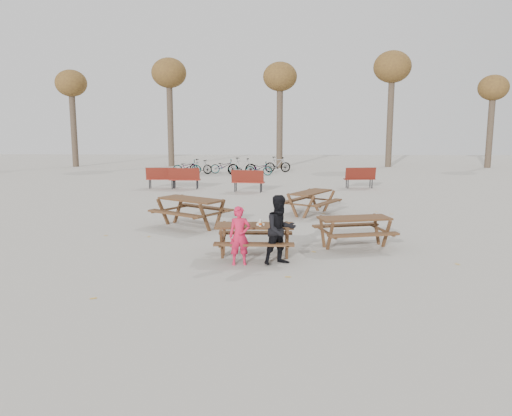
{
  "coord_description": "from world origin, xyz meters",
  "views": [
    {
      "loc": [
        0.36,
        -11.38,
        3.08
      ],
      "look_at": [
        0.0,
        1.0,
        1.0
      ],
      "focal_mm": 35.0,
      "sensor_mm": 36.0,
      "label": 1
    }
  ],
  "objects_px": {
    "main_picnic_table": "(255,233)",
    "child": "(240,236)",
    "food_tray": "(260,224)",
    "picnic_table_far": "(311,203)",
    "adult": "(280,230)",
    "picnic_table_east": "(354,232)",
    "picnic_table_north": "(191,213)",
    "soda_bottle": "(260,223)"
  },
  "relations": [
    {
      "from": "child",
      "to": "picnic_table_north",
      "type": "height_order",
      "value": "child"
    },
    {
      "from": "main_picnic_table",
      "to": "picnic_table_far",
      "type": "xyz_separation_m",
      "value": [
        1.78,
        5.7,
        -0.19
      ]
    },
    {
      "from": "picnic_table_north",
      "to": "soda_bottle",
      "type": "bearing_deg",
      "value": -25.37
    },
    {
      "from": "main_picnic_table",
      "to": "child",
      "type": "bearing_deg",
      "value": -115.59
    },
    {
      "from": "main_picnic_table",
      "to": "soda_bottle",
      "type": "xyz_separation_m",
      "value": [
        0.13,
        -0.2,
        0.26
      ]
    },
    {
      "from": "food_tray",
      "to": "picnic_table_far",
      "type": "xyz_separation_m",
      "value": [
        1.64,
        5.76,
        -0.39
      ]
    },
    {
      "from": "adult",
      "to": "picnic_table_north",
      "type": "bearing_deg",
      "value": 94.7
    },
    {
      "from": "main_picnic_table",
      "to": "picnic_table_north",
      "type": "xyz_separation_m",
      "value": [
        -2.04,
        3.45,
        -0.15
      ]
    },
    {
      "from": "picnic_table_north",
      "to": "main_picnic_table",
      "type": "bearing_deg",
      "value": -25.53
    },
    {
      "from": "food_tray",
      "to": "soda_bottle",
      "type": "height_order",
      "value": "soda_bottle"
    },
    {
      "from": "child",
      "to": "soda_bottle",
      "type": "bearing_deg",
      "value": 37.56
    },
    {
      "from": "adult",
      "to": "picnic_table_north",
      "type": "distance_m",
      "value": 4.83
    },
    {
      "from": "main_picnic_table",
      "to": "picnic_table_far",
      "type": "bearing_deg",
      "value": 72.7
    },
    {
      "from": "food_tray",
      "to": "adult",
      "type": "height_order",
      "value": "adult"
    },
    {
      "from": "food_tray",
      "to": "soda_bottle",
      "type": "distance_m",
      "value": 0.15
    },
    {
      "from": "food_tray",
      "to": "adult",
      "type": "xyz_separation_m",
      "value": [
        0.45,
        -0.54,
        -0.01
      ]
    },
    {
      "from": "child",
      "to": "picnic_table_north",
      "type": "bearing_deg",
      "value": 104.98
    },
    {
      "from": "picnic_table_north",
      "to": "child",
      "type": "bearing_deg",
      "value": -33.34
    },
    {
      "from": "picnic_table_east",
      "to": "picnic_table_far",
      "type": "bearing_deg",
      "value": 85.79
    },
    {
      "from": "picnic_table_far",
      "to": "picnic_table_east",
      "type": "bearing_deg",
      "value": -139.47
    },
    {
      "from": "food_tray",
      "to": "picnic_table_east",
      "type": "distance_m",
      "value": 2.63
    },
    {
      "from": "soda_bottle",
      "to": "picnic_table_far",
      "type": "xyz_separation_m",
      "value": [
        1.64,
        5.9,
        -0.45
      ]
    },
    {
      "from": "main_picnic_table",
      "to": "child",
      "type": "relative_size",
      "value": 1.38
    },
    {
      "from": "soda_bottle",
      "to": "food_tray",
      "type": "bearing_deg",
      "value": 89.91
    },
    {
      "from": "soda_bottle",
      "to": "child",
      "type": "xyz_separation_m",
      "value": [
        -0.45,
        -0.45,
        -0.19
      ]
    },
    {
      "from": "soda_bottle",
      "to": "adult",
      "type": "distance_m",
      "value": 0.6
    },
    {
      "from": "soda_bottle",
      "to": "child",
      "type": "distance_m",
      "value": 0.67
    },
    {
      "from": "adult",
      "to": "picnic_table_east",
      "type": "xyz_separation_m",
      "value": [
        1.9,
        1.64,
        -0.39
      ]
    },
    {
      "from": "adult",
      "to": "picnic_table_east",
      "type": "height_order",
      "value": "adult"
    },
    {
      "from": "adult",
      "to": "soda_bottle",
      "type": "bearing_deg",
      "value": 110.61
    },
    {
      "from": "adult",
      "to": "picnic_table_east",
      "type": "distance_m",
      "value": 2.54
    },
    {
      "from": "child",
      "to": "adult",
      "type": "relative_size",
      "value": 0.84
    },
    {
      "from": "main_picnic_table",
      "to": "picnic_table_north",
      "type": "bearing_deg",
      "value": 120.68
    },
    {
      "from": "adult",
      "to": "picnic_table_east",
      "type": "bearing_deg",
      "value": 12.35
    },
    {
      "from": "adult",
      "to": "picnic_table_far",
      "type": "bearing_deg",
      "value": 50.93
    },
    {
      "from": "main_picnic_table",
      "to": "soda_bottle",
      "type": "distance_m",
      "value": 0.36
    },
    {
      "from": "adult",
      "to": "picnic_table_north",
      "type": "relative_size",
      "value": 0.77
    },
    {
      "from": "food_tray",
      "to": "child",
      "type": "height_order",
      "value": "child"
    },
    {
      "from": "food_tray",
      "to": "soda_bottle",
      "type": "bearing_deg",
      "value": -90.09
    },
    {
      "from": "food_tray",
      "to": "picnic_table_north",
      "type": "xyz_separation_m",
      "value": [
        -2.18,
        3.5,
        -0.36
      ]
    },
    {
      "from": "picnic_table_east",
      "to": "main_picnic_table",
      "type": "bearing_deg",
      "value": -170.17
    },
    {
      "from": "food_tray",
      "to": "picnic_table_north",
      "type": "bearing_deg",
      "value": 121.87
    }
  ]
}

